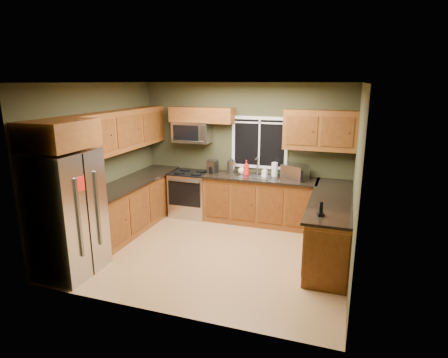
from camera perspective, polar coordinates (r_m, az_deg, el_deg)
The scene contains 29 objects.
floor at distance 6.29m, azimuth -1.47°, elevation -10.92°, with size 4.20×4.20×0.00m, color #A47648.
ceiling at distance 5.67m, azimuth -1.66°, elevation 14.48°, with size 4.20×4.20×0.00m, color white.
back_wall at distance 7.51m, azimuth 3.17°, elevation 4.17°, with size 4.20×4.20×0.00m, color #383922.
front_wall at distance 4.26m, azimuth -9.93°, elevation -4.32°, with size 4.20×4.20×0.00m, color #383922.
left_wall at distance 6.83m, azimuth -18.35°, elevation 2.38°, with size 3.60×3.60×0.00m, color #383922.
right_wall at distance 5.50m, azimuth 19.45°, elevation -0.59°, with size 3.60×3.60×0.00m, color #383922.
window at distance 7.39m, azimuth 5.41°, elevation 5.55°, with size 1.12×0.03×1.02m.
base_cabinets_left at distance 7.27m, azimuth -13.66°, elevation -3.92°, with size 0.60×2.65×0.90m, color brown.
countertop_left at distance 7.13m, azimuth -13.72°, elevation -0.36°, with size 0.65×2.65×0.04m, color black.
base_cabinets_back at distance 7.36m, azimuth 5.57°, elevation -3.35°, with size 2.17×0.60×0.90m, color brown.
countertop_back at distance 7.20m, azimuth 5.61°, elevation 0.15°, with size 2.17×0.65×0.04m, color black.
base_cabinets_peninsula at distance 6.29m, azimuth 15.98°, elevation -7.05°, with size 0.60×2.52×0.90m.
countertop_peninsula at distance 6.15m, azimuth 16.06°, elevation -2.93°, with size 0.65×2.50×0.04m, color black.
upper_cabinets_left at distance 7.04m, azimuth -15.29°, elevation 7.16°, with size 0.33×2.65×0.72m, color brown.
upper_cabinets_back_left at distance 7.53m, azimuth -3.43°, elevation 9.72°, with size 1.30×0.33×0.30m, color brown.
upper_cabinets_back_right at distance 7.03m, azimuth 14.42°, elevation 7.21°, with size 1.30×0.33×0.72m, color brown.
upper_cabinet_over_fridge at distance 5.51m, azimuth -23.94°, elevation 6.24°, with size 0.72×0.90×0.38m, color brown.
refrigerator at distance 5.76m, azimuth -22.77°, elevation -4.92°, with size 0.74×0.90×1.80m.
range at distance 7.76m, azimuth -5.07°, elevation -2.22°, with size 0.76×0.69×0.94m.
microwave at distance 7.62m, azimuth -4.88°, elevation 7.18°, with size 0.76×0.41×0.42m.
sink at distance 7.24m, azimuth 4.77°, elevation 0.51°, with size 0.60×0.42×0.36m.
toaster_oven at distance 7.10m, azimuth 10.76°, elevation 1.05°, with size 0.54×0.49×0.27m.
coffee_maker at distance 7.44m, azimuth -1.76°, elevation 1.84°, with size 0.19×0.24×0.27m.
kettle at distance 7.49m, azimuth 1.15°, elevation 2.04°, with size 0.17×0.17×0.30m.
paper_towel_roll at distance 7.26m, azimuth 7.72°, elevation 1.47°, with size 0.15×0.15×0.30m.
soap_bottle_a at distance 7.27m, azimuth 3.42°, elevation 1.72°, with size 0.11×0.12×0.30m, color red.
soap_bottle_b at distance 7.20m, azimuth 6.21°, elevation 1.10°, with size 0.09×0.09×0.20m, color white.
soap_bottle_c at distance 7.39m, azimuth 2.72°, elevation 1.46°, with size 0.14×0.14×0.18m, color white.
cordless_phone at distance 5.28m, azimuth 14.54°, elevation -4.83°, with size 0.11×0.11×0.20m.
Camera 1 is at (1.96, -5.32, 2.72)m, focal length 30.00 mm.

